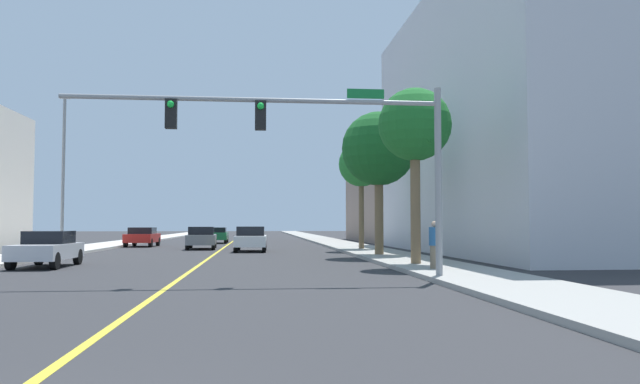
# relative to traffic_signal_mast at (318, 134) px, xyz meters

# --- Properties ---
(ground) EXTENTS (192.00, 192.00, 0.00)m
(ground) POSITION_rel_traffic_signal_mast_xyz_m (-4.05, 28.69, -4.26)
(ground) COLOR #2D2D30
(sidewalk_left) EXTENTS (3.21, 168.00, 0.15)m
(sidewalk_left) POSITION_rel_traffic_signal_mast_xyz_m (-12.88, 28.69, -4.18)
(sidewalk_left) COLOR beige
(sidewalk_left) RESTS_ON ground
(sidewalk_right) EXTENTS (3.21, 168.00, 0.15)m
(sidewalk_right) POSITION_rel_traffic_signal_mast_xyz_m (4.78, 28.69, -4.18)
(sidewalk_right) COLOR #9E9B93
(sidewalk_right) RESTS_ON ground
(lane_marking_center) EXTENTS (0.16, 144.00, 0.01)m
(lane_marking_center) POSITION_rel_traffic_signal_mast_xyz_m (-4.05, 28.69, -4.26)
(lane_marking_center) COLOR yellow
(lane_marking_center) RESTS_ON ground
(building_right_near) EXTENTS (14.83, 25.64, 15.01)m
(building_right_near) POSITION_rel_traffic_signal_mast_xyz_m (15.35, 16.21, 3.25)
(building_right_near) COLOR silver
(building_right_near) RESTS_ON ground
(building_right_far) EXTENTS (11.22, 16.79, 8.62)m
(building_right_far) POSITION_rel_traffic_signal_mast_xyz_m (13.54, 40.24, 0.05)
(building_right_far) COLOR gray
(building_right_far) RESTS_ON ground
(traffic_signal_mast) EXTENTS (10.92, 0.36, 5.54)m
(traffic_signal_mast) POSITION_rel_traffic_signal_mast_xyz_m (0.00, 0.00, 0.00)
(traffic_signal_mast) COLOR gray
(traffic_signal_mast) RESTS_ON sidewalk_right
(street_lamp) EXTENTS (0.56, 0.28, 8.27)m
(street_lamp) POSITION_rel_traffic_signal_mast_xyz_m (-11.78, 15.23, 0.45)
(street_lamp) COLOR gray
(street_lamp) RESTS_ON sidewalk_left
(palm_near) EXTENTS (2.82, 2.82, 6.74)m
(palm_near) POSITION_rel_traffic_signal_mast_xyz_m (4.30, 5.33, 1.13)
(palm_near) COLOR brown
(palm_near) RESTS_ON sidewalk_right
(palm_mid) EXTENTS (3.72, 3.72, 7.14)m
(palm_mid) POSITION_rel_traffic_signal_mast_xyz_m (4.31, 12.45, 1.11)
(palm_mid) COLOR brown
(palm_mid) RESTS_ON sidewalk_right
(palm_far) EXTENTS (2.80, 2.80, 6.61)m
(palm_far) POSITION_rel_traffic_signal_mast_xyz_m (4.65, 19.57, 1.03)
(palm_far) COLOR brown
(palm_far) RESTS_ON sidewalk_right
(car_silver) EXTENTS (1.75, 3.95, 1.38)m
(car_silver) POSITION_rel_traffic_signal_mast_xyz_m (-9.76, 6.95, -3.55)
(car_silver) COLOR #BCBCC1
(car_silver) RESTS_ON ground
(car_gray) EXTENTS (2.01, 4.58, 1.47)m
(car_gray) POSITION_rel_traffic_signal_mast_xyz_m (-5.37, 23.21, -3.50)
(car_gray) COLOR slate
(car_gray) RESTS_ON ground
(car_red) EXTENTS (2.05, 3.86, 1.40)m
(car_red) POSITION_rel_traffic_signal_mast_xyz_m (-10.08, 28.12, -3.53)
(car_red) COLOR red
(car_red) RESTS_ON ground
(car_green) EXTENTS (1.99, 4.38, 1.36)m
(car_green) POSITION_rel_traffic_signal_mast_xyz_m (-5.26, 35.59, -3.53)
(car_green) COLOR #196638
(car_green) RESTS_ON ground
(car_white) EXTENTS (1.94, 4.27, 1.50)m
(car_white) POSITION_rel_traffic_signal_mast_xyz_m (-2.11, 19.50, -3.48)
(car_white) COLOR white
(car_white) RESTS_ON ground
(pedestrian) EXTENTS (0.38, 0.38, 1.61)m
(pedestrian) POSITION_rel_traffic_signal_mast_xyz_m (4.23, 2.61, -3.31)
(pedestrian) COLOR #726651
(pedestrian) RESTS_ON sidewalk_right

